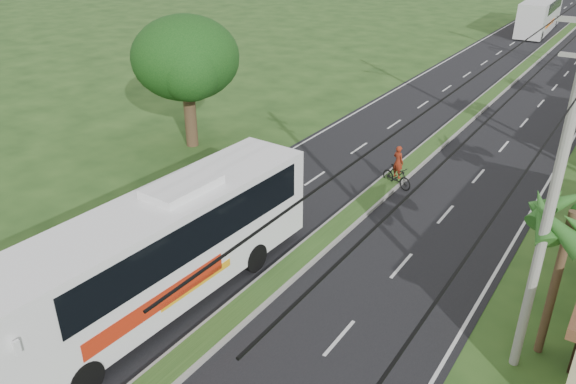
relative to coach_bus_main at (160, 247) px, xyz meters
The scene contains 11 objects.
ground 3.87m from the coach_bus_main, 35.52° to the left, with size 180.00×180.00×0.00m, color #234419.
road_asphalt 22.05m from the coach_bus_main, 83.45° to the left, with size 14.00×160.00×0.02m, color black.
median_strip 22.04m from the coach_bus_main, 83.45° to the left, with size 1.20×160.00×0.18m.
lane_edge_left 22.31m from the coach_bus_main, 100.90° to the left, with size 0.12×160.00×0.01m, color silver.
lane_edge_right 23.77m from the coach_bus_main, 67.10° to the left, with size 0.12×160.00×0.01m, color silver.
palm_verge_a 12.69m from the coach_bus_main, 22.59° to the left, with size 2.40×2.40×5.45m.
shade_tree 15.46m from the coach_bus_main, 129.15° to the left, with size 6.30×6.00×7.54m.
utility_pole_a 12.10m from the coach_bus_main, 18.99° to the left, with size 1.60×0.28×11.00m.
coach_bus_main is the anchor object (origin of this frame).
coach_bus_far 60.10m from the coach_bus_main, 90.33° to the left, with size 3.34×12.94×3.74m.
motorcyclist 13.63m from the coach_bus_main, 77.58° to the left, with size 1.95×1.14×2.22m.
Camera 1 is at (9.98, -12.73, 12.42)m, focal length 35.00 mm.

